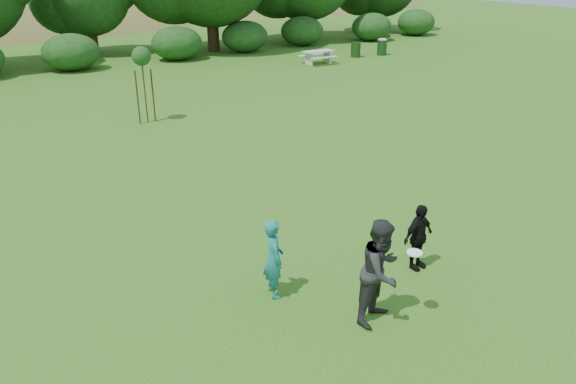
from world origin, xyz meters
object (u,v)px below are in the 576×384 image
(player_grey, at_px, (381,271))
(picnic_table, at_px, (318,55))
(player_black, at_px, (418,237))
(trash_can_lidded, at_px, (382,46))
(sapling, at_px, (141,58))
(trash_can_near, at_px, (356,50))
(player_teal, at_px, (274,258))

(player_grey, xyz_separation_m, picnic_table, (13.40, 20.87, -0.44))
(player_black, bearing_deg, trash_can_lidded, 43.29)
(player_black, distance_m, sapling, 13.51)
(player_grey, height_order, trash_can_lidded, player_grey)
(trash_can_near, height_order, picnic_table, trash_can_near)
(player_grey, bearing_deg, player_black, 6.39)
(picnic_table, bearing_deg, trash_can_near, 11.69)
(trash_can_lidded, bearing_deg, player_teal, -135.20)
(player_teal, distance_m, picnic_table, 24.13)
(trash_can_near, bearing_deg, player_teal, -131.91)
(picnic_table, height_order, trash_can_lidded, trash_can_lidded)
(player_teal, relative_size, sapling, 0.54)
(player_grey, xyz_separation_m, trash_can_near, (16.71, 21.56, -0.51))
(trash_can_lidded, bearing_deg, sapling, -158.57)
(player_black, bearing_deg, player_grey, -160.00)
(trash_can_near, relative_size, trash_can_lidded, 0.86)
(player_grey, distance_m, sapling, 14.38)
(player_teal, height_order, player_black, player_teal)
(player_teal, bearing_deg, sapling, 4.77)
(picnic_table, relative_size, trash_can_lidded, 1.71)
(player_black, bearing_deg, player_teal, 159.29)
(player_teal, relative_size, player_grey, 0.81)
(picnic_table, bearing_deg, player_grey, -122.71)
(player_teal, xyz_separation_m, player_grey, (1.17, -1.64, 0.18))
(trash_can_near, relative_size, sapling, 0.32)
(player_black, height_order, picnic_table, player_black)
(player_teal, xyz_separation_m, picnic_table, (14.57, 19.23, -0.26))
(player_grey, xyz_separation_m, player_black, (1.80, 0.92, -0.26))
(player_grey, distance_m, trash_can_lidded, 28.25)
(sapling, bearing_deg, trash_can_near, 24.57)
(trash_can_near, xyz_separation_m, sapling, (-15.91, -7.28, 1.97))
(picnic_table, bearing_deg, player_black, -120.19)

